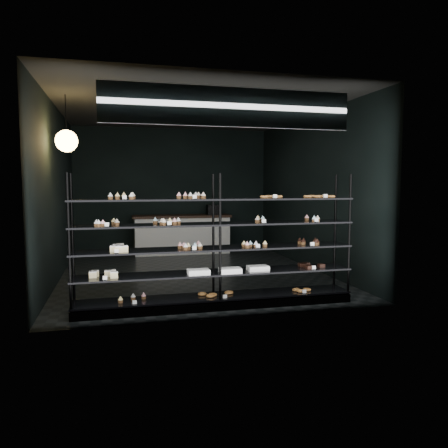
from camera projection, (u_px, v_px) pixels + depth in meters
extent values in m
cube|color=black|center=(193.00, 273.00, 8.68)|extent=(5.00, 6.00, 0.01)
cube|color=black|center=(192.00, 109.00, 8.39)|extent=(5.00, 6.00, 0.01)
cube|color=black|center=(173.00, 190.00, 11.44)|extent=(5.00, 0.01, 3.20)
cube|color=black|center=(231.00, 197.00, 5.64)|extent=(5.00, 0.01, 3.20)
cube|color=black|center=(57.00, 193.00, 7.94)|extent=(0.01, 6.00, 3.20)
cube|color=black|center=(310.00, 192.00, 9.13)|extent=(0.01, 6.00, 3.20)
cube|color=black|center=(217.00, 303.00, 6.29)|extent=(4.00, 0.50, 0.12)
cylinder|color=black|center=(69.00, 246.00, 5.53)|extent=(0.04, 0.04, 1.85)
cylinder|color=black|center=(72.00, 241.00, 5.95)|extent=(0.04, 0.04, 1.85)
cylinder|color=black|center=(220.00, 241.00, 6.00)|extent=(0.04, 0.04, 1.85)
cylinder|color=black|center=(213.00, 237.00, 6.42)|extent=(0.04, 0.04, 1.85)
cylinder|color=black|center=(349.00, 237.00, 6.47)|extent=(0.04, 0.04, 1.85)
cylinder|color=black|center=(335.00, 234.00, 6.89)|extent=(0.04, 0.04, 1.85)
cube|color=black|center=(217.00, 296.00, 6.29)|extent=(4.00, 0.50, 0.03)
cube|color=black|center=(217.00, 273.00, 6.25)|extent=(4.00, 0.50, 0.02)
cube|color=black|center=(217.00, 248.00, 6.22)|extent=(4.00, 0.50, 0.02)
cube|color=black|center=(217.00, 224.00, 6.19)|extent=(4.00, 0.50, 0.02)
cube|color=black|center=(217.00, 199.00, 6.16)|extent=(4.00, 0.50, 0.02)
cube|color=white|center=(122.00, 198.00, 5.67)|extent=(0.06, 0.04, 0.06)
cube|color=white|center=(194.00, 197.00, 5.90)|extent=(0.06, 0.04, 0.06)
cube|color=white|center=(277.00, 197.00, 6.18)|extent=(0.05, 0.04, 0.06)
cube|color=white|center=(325.00, 196.00, 6.36)|extent=(0.06, 0.04, 0.06)
cube|color=white|center=(108.00, 225.00, 5.66)|extent=(0.06, 0.04, 0.06)
cube|color=white|center=(169.00, 223.00, 5.85)|extent=(0.05, 0.04, 0.06)
cube|color=white|center=(260.00, 222.00, 6.15)|extent=(0.05, 0.04, 0.06)
cube|color=white|center=(317.00, 220.00, 6.36)|extent=(0.06, 0.04, 0.06)
cube|color=white|center=(114.00, 251.00, 5.71)|extent=(0.06, 0.04, 0.06)
cube|color=white|center=(194.00, 248.00, 5.96)|extent=(0.06, 0.04, 0.06)
cube|color=white|center=(257.00, 246.00, 6.18)|extent=(0.05, 0.04, 0.06)
cube|color=white|center=(314.00, 244.00, 6.38)|extent=(0.06, 0.04, 0.06)
cube|color=white|center=(106.00, 278.00, 5.71)|extent=(0.06, 0.04, 0.06)
cube|color=white|center=(316.00, 268.00, 6.42)|extent=(0.06, 0.04, 0.06)
cube|color=white|center=(133.00, 302.00, 5.82)|extent=(0.06, 0.04, 0.06)
cube|color=white|center=(222.00, 297.00, 6.12)|extent=(0.05, 0.04, 0.06)
cube|color=white|center=(305.00, 292.00, 6.42)|extent=(0.06, 0.04, 0.06)
cube|color=#100D43|center=(230.00, 107.00, 5.61)|extent=(3.20, 0.04, 0.45)
cube|color=white|center=(230.00, 107.00, 5.59)|extent=(3.30, 0.02, 0.50)
cylinder|color=black|center=(66.00, 112.00, 6.93)|extent=(0.01, 0.01, 0.56)
sphere|color=#FFBF59|center=(67.00, 141.00, 6.97)|extent=(0.35, 0.35, 0.35)
cube|color=silver|center=(182.00, 235.00, 11.10)|extent=(2.37, 0.60, 0.92)
cube|color=black|center=(182.00, 216.00, 11.05)|extent=(2.47, 0.65, 0.06)
cube|color=black|center=(213.00, 210.00, 11.23)|extent=(0.30, 0.30, 0.25)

